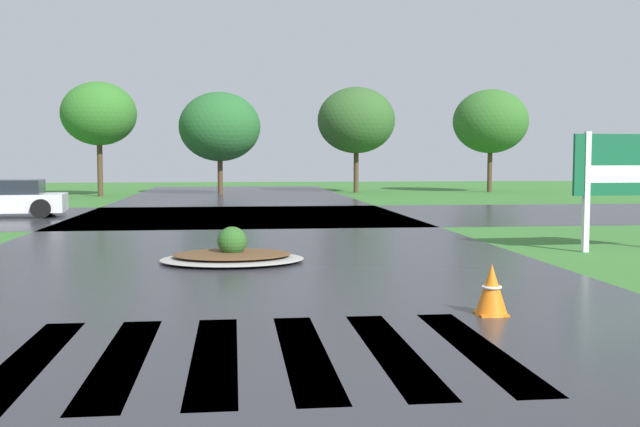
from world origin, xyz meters
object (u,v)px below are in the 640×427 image
at_px(estate_billboard, 633,171).
at_px(traffic_cone, 492,290).
at_px(median_island, 232,255).
at_px(car_dark_suv, 3,200).

relative_size(estate_billboard, traffic_cone, 4.15).
distance_m(median_island, car_dark_suv, 14.30).
height_order(median_island, car_dark_suv, car_dark_suv).
bearing_deg(median_island, car_dark_suv, 122.57).
bearing_deg(car_dark_suv, median_island, 116.86).
height_order(estate_billboard, traffic_cone, estate_billboard).
bearing_deg(estate_billboard, traffic_cone, 46.41).
bearing_deg(traffic_cone, median_island, 121.69).
height_order(estate_billboard, median_island, estate_billboard).
distance_m(estate_billboard, median_island, 8.61).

